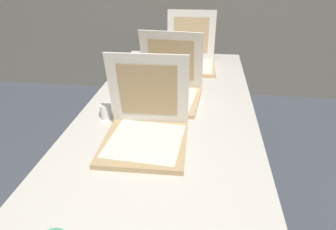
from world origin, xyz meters
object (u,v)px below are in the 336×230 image
Objects in this scene: pizza_box_front at (145,131)px; pizza_box_middle at (168,91)px; cup_white_far at (139,79)px; cup_white_near_center at (106,111)px; table at (168,118)px; pizza_box_back at (190,60)px.

pizza_box_front is 0.97× the size of pizza_box_middle.
cup_white_far is 1.00× the size of cup_white_near_center.
table is 0.32m from pizza_box_front.
pizza_box_middle reaches higher than table.
pizza_box_front is 0.95× the size of pizza_box_back.
table is at bearing 21.23° from cup_white_near_center.
pizza_box_back is 5.49× the size of cup_white_far.
pizza_box_back reaches higher than cup_white_far.
pizza_box_middle is at bearing 42.44° from cup_white_near_center.
table is 5.53× the size of pizza_box_middle.
pizza_box_front is (-0.06, -0.30, 0.10)m from table.
table is 0.33m from cup_white_near_center.
cup_white_near_center reaches higher than table.
cup_white_far is 0.45m from cup_white_near_center.
table is 0.71m from pizza_box_back.
pizza_box_middle is (0.04, 0.44, -0.00)m from pizza_box_front.
pizza_box_front is at bearing -99.92° from pizza_box_back.
pizza_box_front is 0.65m from cup_white_far.
pizza_box_middle is (-0.02, 0.14, 0.10)m from table.
table is 0.41m from cup_white_far.
cup_white_far is (-0.23, 0.33, 0.08)m from table.
cup_white_far is (-0.21, 0.19, -0.02)m from pizza_box_middle.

